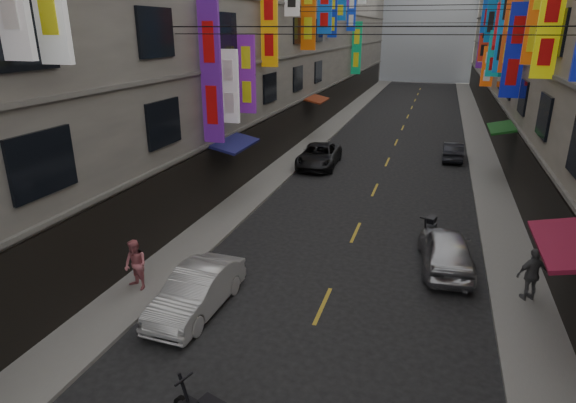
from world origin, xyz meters
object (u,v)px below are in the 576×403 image
Objects in this scene: scooter_far_right at (429,228)px; car_left_far at (319,156)px; car_right_mid at (446,249)px; pedestrian_lfar at (136,265)px; car_left_mid at (197,291)px; car_right_far at (453,151)px; pedestrian_rfar at (532,274)px.

scooter_far_right is 11.65m from car_left_far.
pedestrian_lfar reaches higher than car_right_mid.
car_left_mid is 0.83× the size of car_left_far.
car_left_far is 16.74m from pedestrian_lfar.
car_right_far is at bearing -79.40° from scooter_far_right.
scooter_far_right is 10.12m from car_left_mid.
pedestrian_rfar is at bearing 21.89° from car_left_mid.
car_left_mid is 1.14× the size of car_right_far.
car_left_far reaches higher than scooter_far_right.
car_right_far is (7.59, 21.20, -0.08)m from car_left_mid.
car_right_mid is at bearing -57.47° from pedestrian_rfar.
pedestrian_rfar reaches higher than car_right_far.
car_right_far is at bearing -97.33° from car_right_mid.
scooter_far_right is 13.53m from car_right_far.
scooter_far_right is at bearing 59.93° from pedestrian_lfar.
pedestrian_lfar is at bearing -10.17° from pedestrian_rfar.
car_right_mid is at bearing -60.27° from car_left_far.
car_right_mid is at bearing 37.65° from car_left_mid.
pedestrian_rfar is at bearing 35.05° from pedestrian_lfar.
pedestrian_lfar is (-9.57, -4.72, 0.24)m from car_right_mid.
scooter_far_right is 1.03× the size of pedestrian_rfar.
scooter_far_right is 0.36× the size of car_left_far.
scooter_far_right is 2.65m from car_right_mid.
scooter_far_right is 1.05× the size of pedestrian_lfar.
pedestrian_rfar reaches higher than car_right_mid.
car_right_far is 23.04m from pedestrian_lfar.
car_right_mid reaches higher than car_left_mid.
car_right_mid is 10.68m from pedestrian_lfar.
car_right_far is 17.81m from pedestrian_rfar.
car_left_mid reaches higher than car_right_far.
car_left_mid is at bearing 29.81° from car_right_mid.
scooter_far_right is at bearing -56.16° from car_left_far.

